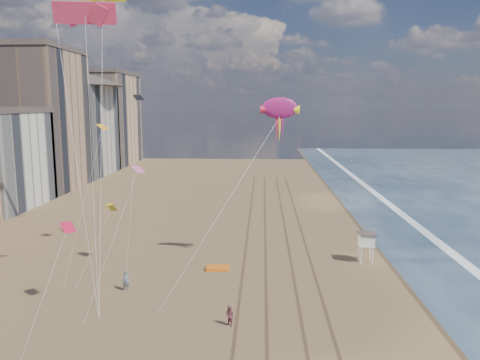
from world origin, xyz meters
name	(u,v)px	position (x,y,z in m)	size (l,w,h in m)	color
wet_sand	(397,234)	(19.00, 40.00, 0.00)	(260.00, 260.00, 0.00)	#42301E
foam	(429,235)	(23.20, 40.00, 0.00)	(260.00, 260.00, 0.00)	white
tracks	(277,256)	(2.55, 30.00, 0.01)	(7.68, 120.00, 0.01)	brown
buildings	(20,125)	(-45.73, 65.59, 13.55)	(34.72, 131.35, 29.00)	#C6B284
lifeguard_stand	(366,240)	(12.26, 28.16, 2.59)	(1.86, 1.86, 3.37)	silver
grounded_kite	(218,268)	(-3.89, 25.22, 0.14)	(2.45, 1.56, 0.28)	orange
show_kite	(280,108)	(2.46, 25.40, 16.91)	(7.19, 5.83, 21.91)	#961762
kite_flyer_a	(126,281)	(-11.92, 18.98, 0.94)	(0.69, 0.45, 1.89)	slate
kite_flyer_b	(230,316)	(-1.70, 12.25, 0.85)	(0.82, 0.64, 1.70)	#89464F
small_kites	(114,159)	(-14.55, 25.04, 11.70)	(7.13, 17.68, 12.40)	#DE569B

